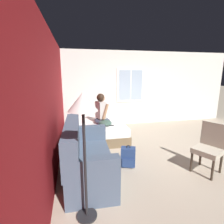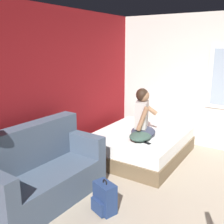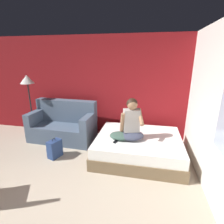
# 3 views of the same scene
# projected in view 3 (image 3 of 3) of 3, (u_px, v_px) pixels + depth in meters

# --- Properties ---
(ground_plane) EXTENTS (40.00, 40.00, 0.00)m
(ground_plane) POSITION_uv_depth(u_px,v_px,m) (32.00, 211.00, 2.54)
(ground_plane) COLOR tan
(wall_back_accent) EXTENTS (10.13, 0.16, 2.70)m
(wall_back_accent) POSITION_uv_depth(u_px,v_px,m) (91.00, 87.00, 4.87)
(wall_back_accent) COLOR maroon
(wall_back_accent) RESTS_ON ground
(bed) EXTENTS (1.87, 1.56, 0.48)m
(bed) POSITION_uv_depth(u_px,v_px,m) (138.00, 147.00, 3.89)
(bed) COLOR brown
(bed) RESTS_ON ground
(couch) EXTENTS (1.73, 0.88, 1.04)m
(couch) POSITION_uv_depth(u_px,v_px,m) (64.00, 125.00, 4.70)
(couch) COLOR #47566B
(couch) RESTS_ON ground
(person_seated) EXTENTS (0.63, 0.57, 0.88)m
(person_seated) POSITION_uv_depth(u_px,v_px,m) (131.00, 123.00, 3.64)
(person_seated) COLOR #383D51
(person_seated) RESTS_ON bed
(backpack) EXTENTS (0.31, 0.34, 0.46)m
(backpack) POSITION_uv_depth(u_px,v_px,m) (54.00, 149.00, 3.88)
(backpack) COLOR navy
(backpack) RESTS_ON ground
(throw_pillow) EXTENTS (0.50, 0.38, 0.14)m
(throw_pillow) POSITION_uv_depth(u_px,v_px,m) (121.00, 136.00, 3.70)
(throw_pillow) COLOR #385147
(throw_pillow) RESTS_ON bed
(cell_phone) EXTENTS (0.10, 0.16, 0.01)m
(cell_phone) POSITION_uv_depth(u_px,v_px,m) (116.00, 142.00, 3.59)
(cell_phone) COLOR black
(cell_phone) RESTS_ON bed
(floor_lamp) EXTENTS (0.36, 0.36, 1.70)m
(floor_lamp) POSITION_uv_depth(u_px,v_px,m) (28.00, 85.00, 4.63)
(floor_lamp) COLOR black
(floor_lamp) RESTS_ON ground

